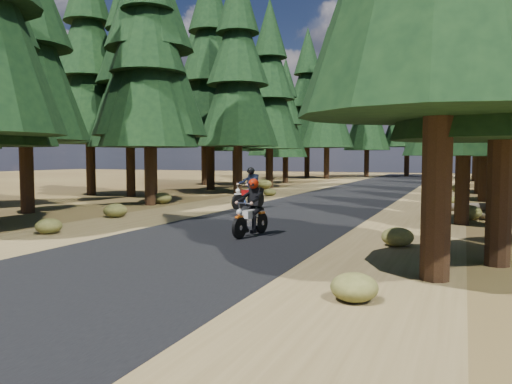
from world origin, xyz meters
TOP-DOWN VIEW (x-y plane):
  - ground at (0.00, 0.00)m, footprint 120.00×120.00m
  - road at (0.00, 5.00)m, footprint 6.00×100.00m
  - shoulder_l at (-4.60, 5.00)m, footprint 3.20×100.00m
  - shoulder_r at (4.60, 5.00)m, footprint 3.20×100.00m
  - pine_forest at (-0.02, 21.05)m, footprint 34.59×55.08m
  - log_near at (7.73, 9.86)m, footprint 4.57×2.47m
  - understory_shrubs at (0.78, 8.46)m, footprint 16.14×32.15m
  - rider_lead at (0.64, -0.41)m, footprint 0.79×1.85m
  - rider_follow at (-2.40, 6.38)m, footprint 1.22×2.07m

SIDE VIEW (x-z plane):
  - ground at x=0.00m, z-range 0.00..0.00m
  - shoulder_l at x=-4.60m, z-range 0.00..0.01m
  - shoulder_r at x=4.60m, z-range 0.00..0.01m
  - road at x=0.00m, z-range 0.00..0.01m
  - log_near at x=7.73m, z-range 0.00..0.32m
  - understory_shrubs at x=0.78m, z-range -0.06..0.61m
  - rider_lead at x=0.64m, z-range -0.26..1.34m
  - rider_follow at x=-2.40m, z-range -0.29..1.48m
  - pine_forest at x=-0.02m, z-range -0.27..16.05m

